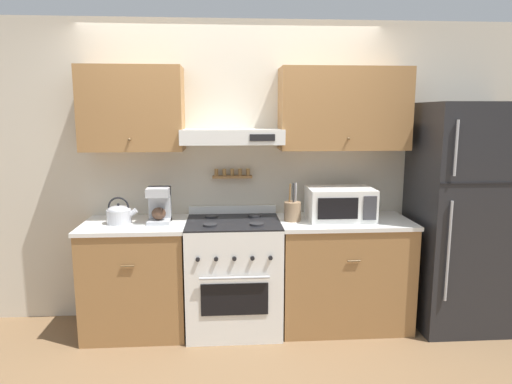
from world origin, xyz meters
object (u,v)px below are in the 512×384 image
Objects in this scene: stove_range at (234,275)px; tea_kettle at (119,214)px; coffee_maker at (159,204)px; microwave at (340,204)px; refrigerator at (465,216)px; utensil_crock at (292,211)px.

tea_kettle is at bearing 179.67° from stove_range.
coffee_maker is 0.54× the size of microwave.
tea_kettle is (-2.83, 0.03, 0.06)m from refrigerator.
microwave is at bearing 2.56° from utensil_crock.
refrigerator is 6.00× the size of utensil_crock.
refrigerator is at bearing -1.38° from utensil_crock.
coffee_maker is 0.93× the size of utensil_crock.
stove_range is 1.98m from refrigerator.
stove_range is 0.72m from utensil_crock.
microwave is (0.88, 0.02, 0.58)m from stove_range.
tea_kettle is at bearing 179.30° from refrigerator.
coffee_maker is (-2.52, 0.06, 0.12)m from refrigerator.
microwave is at bearing 177.12° from refrigerator.
stove_range is 0.53× the size of refrigerator.
utensil_crock is (-1.44, 0.03, 0.06)m from refrigerator.
microwave is at bearing -0.34° from coffee_maker.
stove_range is 0.84m from coffee_maker.
coffee_maker is at bearing 178.59° from utensil_crock.
coffee_maker reaches higher than tea_kettle.
tea_kettle is 0.85× the size of coffee_maker.
microwave reaches higher than tea_kettle.
microwave is (1.79, 0.02, 0.05)m from tea_kettle.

